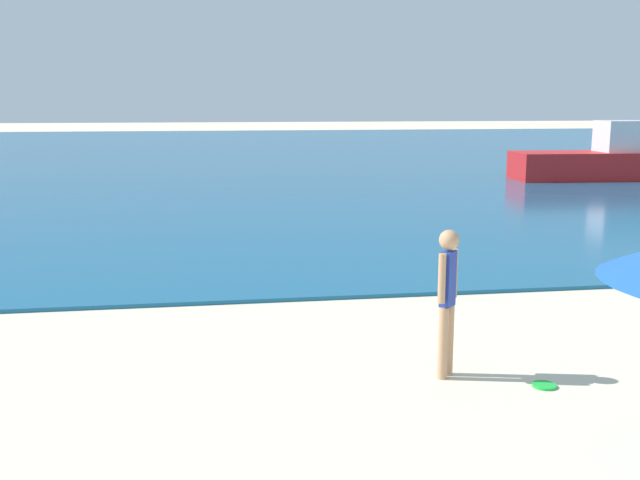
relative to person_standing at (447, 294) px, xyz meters
name	(u,v)px	position (x,y,z in m)	size (l,w,h in m)	color
water	(222,153)	(-1.50, 33.09, -0.84)	(160.00, 60.00, 0.06)	#14567F
person_standing	(447,294)	(0.00, 0.00, 0.00)	(0.27, 0.28, 1.54)	tan
frisbee	(544,385)	(0.89, -0.42, -0.86)	(0.24, 0.24, 0.03)	green
boat_near	(606,159)	(11.63, 17.36, -0.10)	(6.15, 2.31, 2.05)	red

